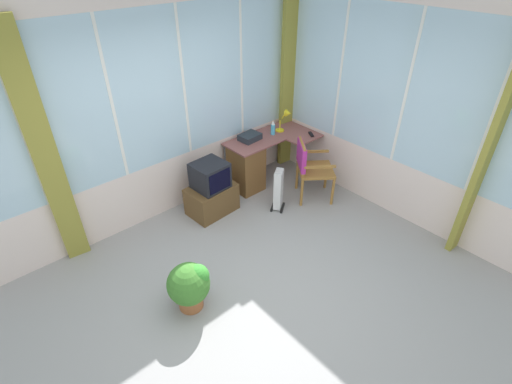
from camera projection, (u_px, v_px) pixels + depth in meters
name	position (u px, v px, depth m)	size (l,w,h in m)	color
ground	(261.00, 291.00, 4.18)	(5.61, 4.88, 0.06)	gray
north_window_panel	(152.00, 117.00, 4.60)	(4.61, 0.07, 2.78)	silver
east_window_panel	(403.00, 114.00, 4.66)	(0.07, 3.88, 2.78)	silver
curtain_north_left	(46.00, 156.00, 3.88)	(0.25, 0.07, 2.68)	olive
curtain_corner	(288.00, 84.00, 5.76)	(0.25, 0.07, 2.68)	olive
curtain_east_far	(489.00, 150.00, 3.98)	(0.25, 0.07, 2.68)	olive
desk	(249.00, 164.00, 5.65)	(1.33, 0.80, 0.73)	#8A4F4B
desk_lamp	(286.00, 117.00, 5.70)	(0.23, 0.20, 0.34)	yellow
tv_remote	(311.00, 134.00, 5.69)	(0.04, 0.15, 0.02)	black
spray_bottle	(273.00, 128.00, 5.66)	(0.06, 0.06, 0.22)	#4BB1DB
paper_tray	(250.00, 137.00, 5.54)	(0.30, 0.23, 0.09)	#242A32
wooden_armchair	(308.00, 163.00, 5.32)	(0.67, 0.67, 0.88)	olive
tv_on_stand	(211.00, 191.00, 5.15)	(0.67, 0.48, 0.76)	brown
space_heater	(279.00, 189.00, 5.24)	(0.29, 0.27, 0.61)	silver
potted_plant	(190.00, 285.00, 3.80)	(0.44, 0.44, 0.54)	#A25B33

